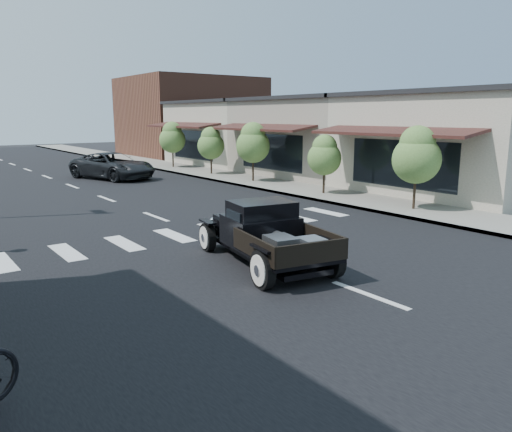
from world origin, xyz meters
TOP-DOWN VIEW (x-y plane):
  - ground at (0.00, 0.00)m, footprint 120.00×120.00m
  - road at (0.00, 15.00)m, footprint 14.00×80.00m
  - road_markings at (0.00, 10.00)m, footprint 12.00×60.00m
  - sidewalk_right at (8.50, 15.00)m, footprint 3.00×80.00m
  - storefront_near at (15.00, 4.00)m, footprint 10.00×9.00m
  - storefront_mid at (15.00, 13.00)m, footprint 10.00×9.00m
  - storefront_far at (15.00, 22.00)m, footprint 10.00×9.00m
  - far_building_right at (15.50, 32.00)m, footprint 11.00×10.00m
  - small_tree_a at (8.30, 2.04)m, footprint 1.80×1.80m
  - small_tree_b at (8.30, 6.92)m, footprint 1.53×1.53m
  - small_tree_c at (8.30, 12.39)m, footprint 1.82×1.82m
  - small_tree_d at (8.30, 16.72)m, footprint 1.63×1.63m
  - small_tree_e at (8.30, 21.78)m, footprint 1.79×1.79m
  - hotrod_pickup at (-0.35, 0.02)m, footprint 2.93×4.90m
  - second_car at (2.90, 18.81)m, footprint 4.08×5.94m

SIDE VIEW (x-z plane):
  - ground at x=0.00m, z-range 0.00..0.00m
  - road_markings at x=0.00m, z-range -0.03..0.03m
  - road at x=0.00m, z-range 0.00..0.02m
  - sidewalk_right at x=8.50m, z-range 0.00..0.15m
  - second_car at x=2.90m, z-range 0.00..1.51m
  - hotrod_pickup at x=-0.35m, z-range 0.00..1.59m
  - small_tree_b at x=8.30m, z-range 0.15..2.70m
  - small_tree_d at x=8.30m, z-range 0.15..2.86m
  - small_tree_e at x=8.30m, z-range 0.15..3.13m
  - small_tree_a at x=8.30m, z-range 0.15..3.15m
  - small_tree_c at x=8.30m, z-range 0.15..3.18m
  - storefront_near at x=15.00m, z-range 0.00..4.50m
  - storefront_mid at x=15.00m, z-range 0.00..4.50m
  - storefront_far at x=15.00m, z-range 0.00..4.50m
  - far_building_right at x=15.50m, z-range 0.00..7.00m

